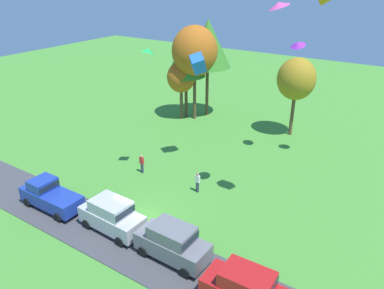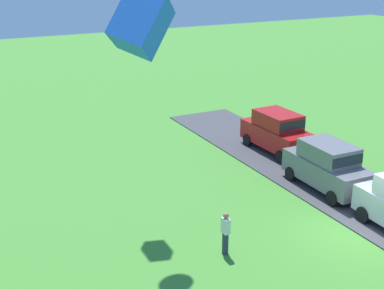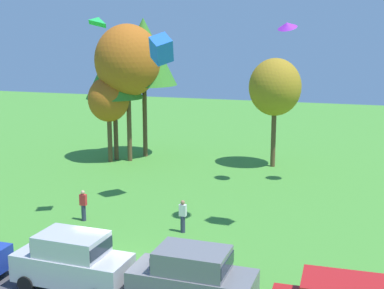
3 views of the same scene
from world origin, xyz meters
TOP-DOWN VIEW (x-y plane):
  - ground_plane at (0.00, 0.00)m, footprint 120.00×120.00m
  - car_suv_by_flagpole at (3.92, -1.75)m, footprint 4.63×2.11m
  - car_suv_mid_row at (9.22, -2.66)m, footprint 4.65×2.14m
  - person_beside_suv at (1.11, 5.46)m, footprint 0.36×0.24m
  - kite_box_mid_center at (-1.54, 9.61)m, footprint 1.64×1.97m

SIDE VIEW (x-z plane):
  - ground_plane at x=0.00m, z-range 0.00..0.00m
  - person_beside_suv at x=1.11m, z-range 0.02..1.73m
  - car_suv_by_flagpole at x=3.92m, z-range 0.16..2.44m
  - car_suv_mid_row at x=9.22m, z-range 0.16..2.44m
  - kite_box_mid_center at x=-1.54m, z-range 8.11..10.06m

